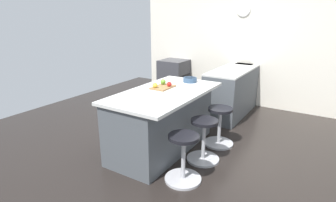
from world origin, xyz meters
name	(u,v)px	position (x,y,z in m)	size (l,w,h in m)	color
ground_plane	(182,151)	(0.00, 0.00, 0.00)	(7.07, 7.07, 0.00)	black
interior_partition_left	(246,42)	(-2.72, 0.00, 1.33)	(0.15, 4.84, 2.65)	silver
sink_cabinet	(240,86)	(-2.38, 0.05, 0.45)	(2.51, 0.60, 1.18)	#4C5156
oven_range	(174,78)	(-2.37, -1.56, 0.43)	(0.60, 0.61, 0.87)	#38383D
kitchen_island	(162,120)	(0.08, -0.30, 0.45)	(1.78, 0.96, 0.88)	#4C5156
stool_by_window	(219,127)	(-0.48, 0.36, 0.28)	(0.44, 0.44, 0.59)	#B7B7BC
stool_middle	(204,141)	(0.08, 0.36, 0.28)	(0.44, 0.44, 0.59)	#B7B7BC
stool_near_camera	(183,160)	(0.63, 0.36, 0.28)	(0.44, 0.44, 0.59)	#B7B7BC
cutting_board	(163,87)	(-0.07, -0.37, 0.89)	(0.36, 0.24, 0.02)	olive
apple_green	(163,82)	(-0.17, -0.44, 0.94)	(0.08, 0.08, 0.08)	#609E2D
apple_red	(169,84)	(-0.12, -0.30, 0.94)	(0.07, 0.07, 0.07)	red
apple_yellow	(155,85)	(0.05, -0.43, 0.94)	(0.07, 0.07, 0.07)	gold
fruit_bowl	(190,80)	(-0.59, -0.21, 0.92)	(0.21, 0.21, 0.07)	#334C6B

